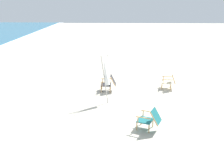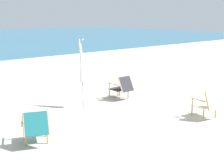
{
  "view_description": "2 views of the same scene",
  "coord_description": "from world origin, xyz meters",
  "px_view_note": "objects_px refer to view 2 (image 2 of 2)",
  "views": [
    {
      "loc": [
        -10.16,
        0.96,
        4.3
      ],
      "look_at": [
        0.86,
        1.29,
        0.71
      ],
      "focal_mm": 42.0,
      "sensor_mm": 36.0,
      "label": 1
    },
    {
      "loc": [
        -4.91,
        -6.05,
        2.79
      ],
      "look_at": [
        0.79,
        0.62,
        0.83
      ],
      "focal_mm": 50.0,
      "sensor_mm": 36.0,
      "label": 2
    }
  ],
  "objects_px": {
    "beach_chair_front_left": "(36,126)",
    "umbrella_furled_white": "(82,63)",
    "beach_chair_mid_center": "(122,87)",
    "beach_chair_back_right": "(209,103)"
  },
  "relations": [
    {
      "from": "beach_chair_mid_center",
      "to": "beach_chair_front_left",
      "type": "distance_m",
      "value": 4.26
    },
    {
      "from": "beach_chair_mid_center",
      "to": "umbrella_furled_white",
      "type": "relative_size",
      "value": 0.38
    },
    {
      "from": "beach_chair_back_right",
      "to": "umbrella_furled_white",
      "type": "relative_size",
      "value": 0.39
    },
    {
      "from": "beach_chair_back_right",
      "to": "beach_chair_front_left",
      "type": "relative_size",
      "value": 0.87
    },
    {
      "from": "beach_chair_back_right",
      "to": "umbrella_furled_white",
      "type": "distance_m",
      "value": 3.81
    },
    {
      "from": "beach_chair_mid_center",
      "to": "beach_chair_front_left",
      "type": "bearing_deg",
      "value": -158.57
    },
    {
      "from": "beach_chair_mid_center",
      "to": "umbrella_furled_white",
      "type": "bearing_deg",
      "value": 176.89
    },
    {
      "from": "beach_chair_front_left",
      "to": "umbrella_furled_white",
      "type": "relative_size",
      "value": 0.44
    },
    {
      "from": "beach_chair_front_left",
      "to": "beach_chair_mid_center",
      "type": "bearing_deg",
      "value": 21.43
    },
    {
      "from": "beach_chair_back_right",
      "to": "beach_chair_front_left",
      "type": "bearing_deg",
      "value": 161.7
    }
  ]
}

